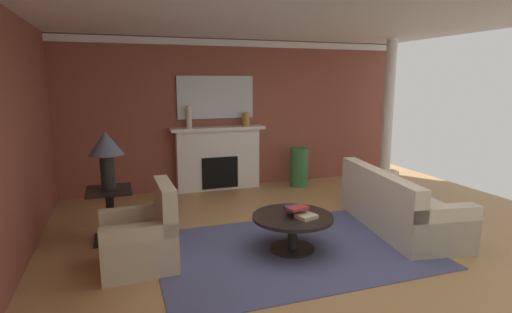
{
  "coord_description": "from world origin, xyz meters",
  "views": [
    {
      "loc": [
        -2.13,
        -4.23,
        2.07
      ],
      "look_at": [
        -0.27,
        1.18,
        1.0
      ],
      "focal_mm": 28.26,
      "sensor_mm": 36.0,
      "label": 1
    }
  ],
  "objects_px": {
    "vase_tall_corner": "(299,167)",
    "coffee_table": "(293,224)",
    "vase_mantel_left": "(189,117)",
    "fireplace": "(218,160)",
    "table_lamp": "(106,149)",
    "sofa": "(397,208)",
    "mantel_mirror": "(216,97)",
    "side_table": "(110,211)",
    "armchair_near_window": "(142,240)",
    "vase_mantel_right": "(246,119)"
  },
  "relations": [
    {
      "from": "vase_tall_corner",
      "to": "coffee_table",
      "type": "bearing_deg",
      "value": -116.46
    },
    {
      "from": "vase_tall_corner",
      "to": "vase_mantel_left",
      "type": "height_order",
      "value": "vase_mantel_left"
    },
    {
      "from": "fireplace",
      "to": "table_lamp",
      "type": "distance_m",
      "value": 2.91
    },
    {
      "from": "table_lamp",
      "to": "vase_tall_corner",
      "type": "distance_m",
      "value": 4.04
    },
    {
      "from": "sofa",
      "to": "vase_mantel_left",
      "type": "height_order",
      "value": "vase_mantel_left"
    },
    {
      "from": "vase_tall_corner",
      "to": "mantel_mirror",
      "type": "bearing_deg",
      "value": 165.1
    },
    {
      "from": "mantel_mirror",
      "to": "coffee_table",
      "type": "distance_m",
      "value": 3.56
    },
    {
      "from": "fireplace",
      "to": "vase_mantel_left",
      "type": "xyz_separation_m",
      "value": [
        -0.55,
        -0.05,
        0.84
      ]
    },
    {
      "from": "vase_mantel_left",
      "to": "side_table",
      "type": "bearing_deg",
      "value": -124.98
    },
    {
      "from": "side_table",
      "to": "armchair_near_window",
      "type": "bearing_deg",
      "value": -69.69
    },
    {
      "from": "fireplace",
      "to": "armchair_near_window",
      "type": "distance_m",
      "value": 3.39
    },
    {
      "from": "side_table",
      "to": "vase_mantel_left",
      "type": "xyz_separation_m",
      "value": [
        1.41,
        2.01,
        1.02
      ]
    },
    {
      "from": "vase_mantel_right",
      "to": "vase_mantel_left",
      "type": "height_order",
      "value": "vase_mantel_left"
    },
    {
      "from": "side_table",
      "to": "vase_mantel_right",
      "type": "distance_m",
      "value": 3.35
    },
    {
      "from": "mantel_mirror",
      "to": "table_lamp",
      "type": "bearing_deg",
      "value": -131.91
    },
    {
      "from": "table_lamp",
      "to": "vase_mantel_right",
      "type": "xyz_separation_m",
      "value": [
        2.51,
        2.01,
        0.12
      ]
    },
    {
      "from": "armchair_near_window",
      "to": "table_lamp",
      "type": "distance_m",
      "value": 1.34
    },
    {
      "from": "armchair_near_window",
      "to": "fireplace",
      "type": "bearing_deg",
      "value": 61.45
    },
    {
      "from": "armchair_near_window",
      "to": "vase_mantel_right",
      "type": "height_order",
      "value": "vase_mantel_right"
    },
    {
      "from": "vase_mantel_right",
      "to": "sofa",
      "type": "bearing_deg",
      "value": -65.04
    },
    {
      "from": "table_lamp",
      "to": "side_table",
      "type": "bearing_deg",
      "value": 0.0
    },
    {
      "from": "sofa",
      "to": "coffee_table",
      "type": "distance_m",
      "value": 1.73
    },
    {
      "from": "vase_mantel_left",
      "to": "armchair_near_window",
      "type": "bearing_deg",
      "value": -110.06
    },
    {
      "from": "sofa",
      "to": "vase_tall_corner",
      "type": "relative_size",
      "value": 2.89
    },
    {
      "from": "fireplace",
      "to": "vase_tall_corner",
      "type": "distance_m",
      "value": 1.62
    },
    {
      "from": "side_table",
      "to": "vase_tall_corner",
      "type": "xyz_separation_m",
      "value": [
        3.53,
        1.76,
        -0.02
      ]
    },
    {
      "from": "vase_mantel_left",
      "to": "sofa",
      "type": "bearing_deg",
      "value": -49.67
    },
    {
      "from": "table_lamp",
      "to": "vase_mantel_left",
      "type": "height_order",
      "value": "vase_mantel_left"
    },
    {
      "from": "mantel_mirror",
      "to": "table_lamp",
      "type": "distance_m",
      "value": 2.98
    },
    {
      "from": "side_table",
      "to": "vase_mantel_right",
      "type": "relative_size",
      "value": 2.7
    },
    {
      "from": "mantel_mirror",
      "to": "table_lamp",
      "type": "height_order",
      "value": "mantel_mirror"
    },
    {
      "from": "sofa",
      "to": "table_lamp",
      "type": "distance_m",
      "value": 4.04
    },
    {
      "from": "armchair_near_window",
      "to": "table_lamp",
      "type": "relative_size",
      "value": 1.27
    },
    {
      "from": "mantel_mirror",
      "to": "side_table",
      "type": "xyz_separation_m",
      "value": [
        -1.96,
        -2.18,
        -1.37
      ]
    },
    {
      "from": "side_table",
      "to": "table_lamp",
      "type": "relative_size",
      "value": 0.93
    },
    {
      "from": "table_lamp",
      "to": "armchair_near_window",
      "type": "bearing_deg",
      "value": -69.69
    },
    {
      "from": "fireplace",
      "to": "coffee_table",
      "type": "height_order",
      "value": "fireplace"
    },
    {
      "from": "sofa",
      "to": "vase_mantel_right",
      "type": "height_order",
      "value": "vase_mantel_right"
    },
    {
      "from": "fireplace",
      "to": "sofa",
      "type": "relative_size",
      "value": 0.81
    },
    {
      "from": "sofa",
      "to": "table_lamp",
      "type": "bearing_deg",
      "value": 167.39
    },
    {
      "from": "coffee_table",
      "to": "table_lamp",
      "type": "relative_size",
      "value": 1.33
    },
    {
      "from": "vase_mantel_right",
      "to": "vase_mantel_left",
      "type": "relative_size",
      "value": 0.64
    },
    {
      "from": "vase_tall_corner",
      "to": "vase_mantel_left",
      "type": "relative_size",
      "value": 1.88
    },
    {
      "from": "mantel_mirror",
      "to": "coffee_table",
      "type": "height_order",
      "value": "mantel_mirror"
    },
    {
      "from": "fireplace",
      "to": "table_lamp",
      "type": "relative_size",
      "value": 2.4
    },
    {
      "from": "sofa",
      "to": "vase_mantel_right",
      "type": "bearing_deg",
      "value": 114.96
    },
    {
      "from": "armchair_near_window",
      "to": "vase_tall_corner",
      "type": "bearing_deg",
      "value": 39.91
    },
    {
      "from": "table_lamp",
      "to": "sofa",
      "type": "bearing_deg",
      "value": -12.61
    },
    {
      "from": "coffee_table",
      "to": "fireplace",
      "type": "bearing_deg",
      "value": 93.1
    },
    {
      "from": "fireplace",
      "to": "vase_mantel_right",
      "type": "height_order",
      "value": "vase_mantel_right"
    }
  ]
}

